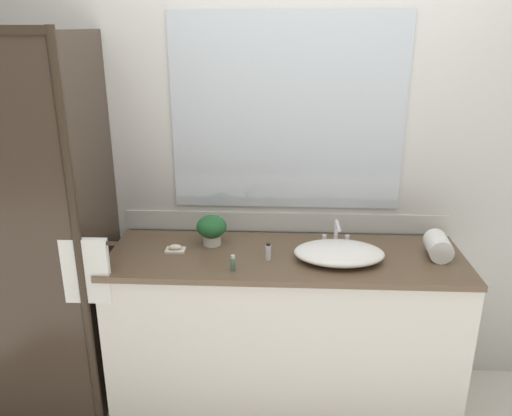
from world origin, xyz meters
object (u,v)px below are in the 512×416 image
at_px(potted_plant, 212,228).
at_px(amenity_bottle_lotion, 233,263).
at_px(rolled_towel_near_edge, 438,246).
at_px(sink_basin, 339,253).
at_px(amenity_bottle_conditioner, 268,252).
at_px(soap_dish, 175,249).
at_px(faucet, 336,237).

relative_size(potted_plant, amenity_bottle_lotion, 2.02).
bearing_deg(amenity_bottle_lotion, rolled_towel_near_edge, 11.29).
relative_size(sink_basin, amenity_bottle_conditioner, 5.10).
relative_size(sink_basin, potted_plant, 2.79).
distance_m(sink_basin, amenity_bottle_conditioner, 0.35).
bearing_deg(sink_basin, rolled_towel_near_edge, 6.58).
bearing_deg(soap_dish, faucet, 7.25).
height_order(potted_plant, soap_dish, potted_plant).
height_order(soap_dish, amenity_bottle_conditioner, amenity_bottle_conditioner).
distance_m(faucet, rolled_towel_near_edge, 0.51).
relative_size(faucet, rolled_towel_near_edge, 0.94).
distance_m(faucet, amenity_bottle_conditioner, 0.40).
bearing_deg(amenity_bottle_conditioner, sink_basin, 3.12).
bearing_deg(amenity_bottle_conditioner, potted_plant, 149.98).
bearing_deg(rolled_towel_near_edge, amenity_bottle_lotion, -168.71).
xyz_separation_m(sink_basin, amenity_bottle_conditioner, (-0.35, -0.02, 0.01)).
distance_m(soap_dish, amenity_bottle_conditioner, 0.49).
height_order(faucet, potted_plant, potted_plant).
bearing_deg(soap_dish, sink_basin, -4.04).
height_order(faucet, amenity_bottle_lotion, faucet).
height_order(sink_basin, potted_plant, potted_plant).
relative_size(soap_dish, rolled_towel_near_edge, 0.55).
xyz_separation_m(potted_plant, soap_dish, (-0.18, -0.10, -0.08)).
relative_size(soap_dish, amenity_bottle_lotion, 1.26).
relative_size(amenity_bottle_conditioner, amenity_bottle_lotion, 1.11).
xyz_separation_m(faucet, amenity_bottle_conditioner, (-0.35, -0.18, -0.01)).
bearing_deg(faucet, potted_plant, -179.27).
height_order(sink_basin, amenity_bottle_conditioner, amenity_bottle_conditioner).
distance_m(potted_plant, amenity_bottle_lotion, 0.34).
height_order(amenity_bottle_conditioner, amenity_bottle_lotion, amenity_bottle_conditioner).
xyz_separation_m(faucet, potted_plant, (-0.65, -0.01, 0.04)).
relative_size(potted_plant, amenity_bottle_conditioner, 1.83).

